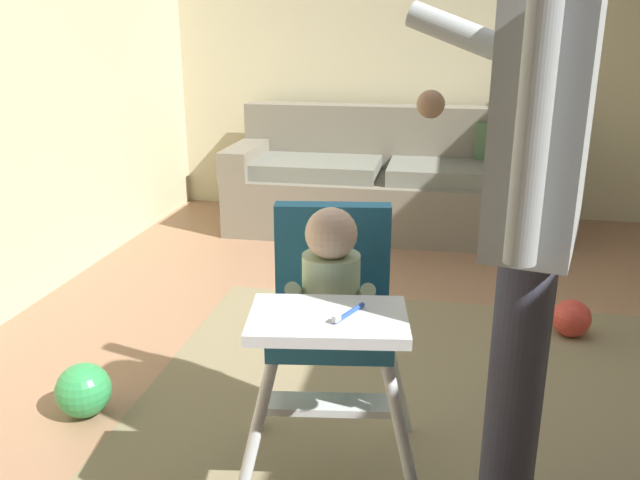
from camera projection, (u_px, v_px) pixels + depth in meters
name	position (u px, v px, depth m)	size (l,w,h in m)	color
ground	(421.00, 404.00, 2.65)	(5.76, 7.13, 0.10)	#9E7356
wall_far	(446.00, 35.00, 4.83)	(4.96, 0.06, 2.71)	beige
area_rug	(422.00, 417.00, 2.47)	(2.22, 2.24, 0.01)	#867A5A
couch	(386.00, 184.00, 4.72)	(2.21, 0.86, 0.86)	slate
high_chair	(331.00, 300.00, 1.94)	(0.68, 0.79, 0.93)	white
adult_standing	(532.00, 217.00, 1.63)	(0.51, 0.57, 1.69)	#404154
toy_ball	(571.00, 318.00, 3.10)	(0.18, 0.18, 0.18)	#D13D33
toy_ball_second	(84.00, 390.00, 2.46)	(0.21, 0.21, 0.21)	green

